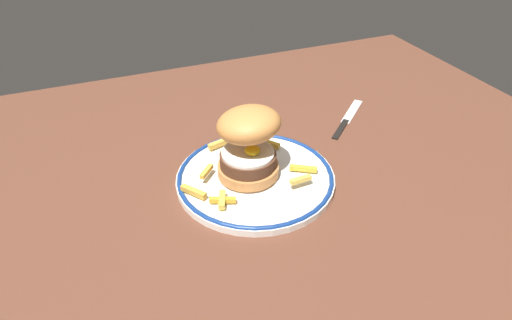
% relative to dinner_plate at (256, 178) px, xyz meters
% --- Properties ---
extents(ground_plane, '(1.42, 1.04, 0.04)m').
position_rel_dinner_plate_xyz_m(ground_plane, '(-0.04, 0.00, -0.03)').
color(ground_plane, '#573122').
extents(dinner_plate, '(0.27, 0.27, 0.02)m').
position_rel_dinner_plate_xyz_m(dinner_plate, '(0.00, 0.00, 0.00)').
color(dinner_plate, white).
rests_on(dinner_plate, ground_plane).
extents(burger, '(0.15, 0.15, 0.12)m').
position_rel_dinner_plate_xyz_m(burger, '(-0.01, 0.01, 0.07)').
color(burger, '#BE7940').
rests_on(burger, dinner_plate).
extents(fries_pile, '(0.23, 0.19, 0.02)m').
position_rel_dinner_plate_xyz_m(fries_pile, '(-0.02, 0.02, 0.01)').
color(fries_pile, gold).
rests_on(fries_pile, dinner_plate).
extents(knife, '(0.14, 0.13, 0.01)m').
position_rel_dinner_plate_xyz_m(knife, '(0.25, 0.12, -0.01)').
color(knife, black).
rests_on(knife, ground_plane).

